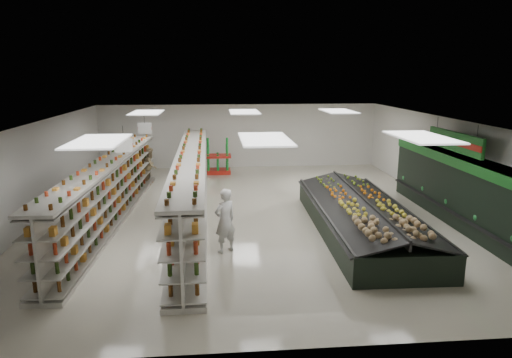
{
  "coord_description": "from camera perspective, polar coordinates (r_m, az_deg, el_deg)",
  "views": [
    {
      "loc": [
        -1.2,
        -15.05,
        4.76
      ],
      "look_at": [
        0.17,
        0.42,
        1.12
      ],
      "focal_mm": 32.0,
      "sensor_mm": 36.0,
      "label": 1
    }
  ],
  "objects": [
    {
      "name": "ceiling",
      "position": [
        15.18,
        -0.52,
        7.29
      ],
      "size": [
        14.0,
        16.0,
        0.02
      ],
      "primitive_type": "cube",
      "color": "white",
      "rests_on": "wall_back"
    },
    {
      "name": "produce_wall_case",
      "position": [
        15.99,
        23.99,
        -0.68
      ],
      "size": [
        0.93,
        8.0,
        2.2
      ],
      "color": "black",
      "rests_on": "floor"
    },
    {
      "name": "aisle_sign_far",
      "position": [
        17.36,
        -13.74,
        6.17
      ],
      "size": [
        0.52,
        0.06,
        0.75
      ],
      "color": "white",
      "rests_on": "ceiling"
    },
    {
      "name": "wall_left",
      "position": [
        16.43,
        -25.64,
        0.79
      ],
      "size": [
        0.02,
        16.0,
        3.2
      ],
      "primitive_type": "cube",
      "color": "silver",
      "rests_on": "floor"
    },
    {
      "name": "shopper_main",
      "position": [
        12.29,
        -3.9,
        -5.21
      ],
      "size": [
        0.77,
        0.71,
        1.77
      ],
      "primitive_type": "imported",
      "rotation": [
        0.0,
        0.0,
        3.73
      ],
      "color": "silver",
      "rests_on": "floor"
    },
    {
      "name": "gondola_left",
      "position": [
        15.58,
        -17.73,
        -1.7
      ],
      "size": [
        1.29,
        11.63,
        2.01
      ],
      "rotation": [
        0.0,
        0.0,
        -0.04
      ],
      "color": "silver",
      "rests_on": "floor"
    },
    {
      "name": "soda_endcap",
      "position": [
        21.96,
        -4.81,
        2.7
      ],
      "size": [
        1.26,
        0.86,
        1.61
      ],
      "rotation": [
        0.0,
        0.0,
        0.01
      ],
      "color": "red",
      "rests_on": "floor"
    },
    {
      "name": "gondola_center",
      "position": [
        15.2,
        -8.01,
        -1.25
      ],
      "size": [
        1.15,
        12.62,
        2.18
      ],
      "rotation": [
        0.0,
        0.0,
        0.02
      ],
      "color": "silver",
      "rests_on": "floor"
    },
    {
      "name": "wall_back",
      "position": [
        23.29,
        -2.09,
        5.38
      ],
      "size": [
        14.0,
        0.02,
        3.2
      ],
      "primitive_type": "cube",
      "color": "silver",
      "rests_on": "floor"
    },
    {
      "name": "wall_front",
      "position": [
        7.82,
        4.28,
        -10.69
      ],
      "size": [
        14.0,
        0.02,
        3.2
      ],
      "primitive_type": "cube",
      "color": "silver",
      "rests_on": "floor"
    },
    {
      "name": "floor",
      "position": [
        15.83,
        -0.49,
        -4.31
      ],
      "size": [
        16.0,
        16.0,
        0.0
      ],
      "primitive_type": "plane",
      "color": "beige",
      "rests_on": "ground"
    },
    {
      "name": "shopper_background",
      "position": [
        20.29,
        -13.07,
        1.59
      ],
      "size": [
        0.57,
        0.83,
        1.6
      ],
      "primitive_type": "imported",
      "rotation": [
        0.0,
        0.0,
        1.46
      ],
      "color": "tan",
      "rests_on": "floor"
    },
    {
      "name": "produce_island",
      "position": [
        14.24,
        13.05,
        -4.52
      ],
      "size": [
        2.91,
        7.58,
        1.12
      ],
      "rotation": [
        0.0,
        0.0,
        -0.02
      ],
      "color": "black",
      "rests_on": "floor"
    },
    {
      "name": "hortifruti_banner",
      "position": [
        15.6,
        23.55,
        4.32
      ],
      "size": [
        0.12,
        3.2,
        0.95
      ],
      "color": "#1B6721",
      "rests_on": "ceiling"
    },
    {
      "name": "aisle_sign_near",
      "position": [
        13.45,
        -16.2,
        4.08
      ],
      "size": [
        0.52,
        0.06,
        0.75
      ],
      "color": "white",
      "rests_on": "ceiling"
    },
    {
      "name": "wall_right",
      "position": [
        17.43,
        23.11,
        1.67
      ],
      "size": [
        0.02,
        16.0,
        3.2
      ],
      "primitive_type": "cube",
      "color": "silver",
      "rests_on": "floor"
    }
  ]
}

